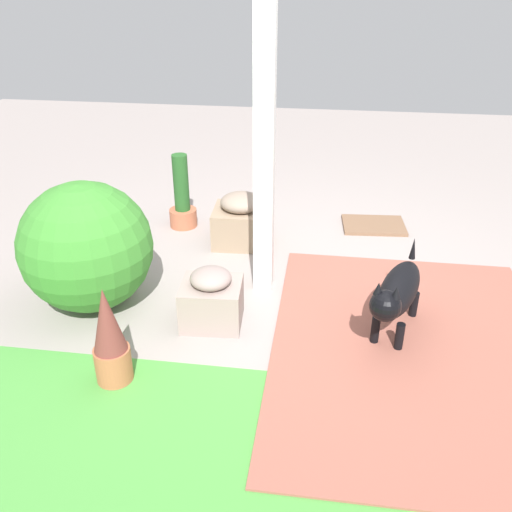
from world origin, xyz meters
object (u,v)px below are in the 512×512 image
object	(u,v)px
round_shrub	(86,247)
dog	(397,292)
porch_pillar	(264,158)
stone_planter_mid	(212,299)
terracotta_pot_spiky	(109,338)
stone_planter_nearest	(241,221)
terracotta_pot_tall	(182,201)
doormat	(374,225)

from	to	relation	value
round_shrub	dog	size ratio (longest dim) A/B	1.12
porch_pillar	round_shrub	bearing A→B (deg)	19.62
stone_planter_mid	terracotta_pot_spiky	bearing A→B (deg)	55.61
stone_planter_nearest	terracotta_pot_spiky	distance (m)	1.96
stone_planter_mid	terracotta_pot_tall	bearing A→B (deg)	-68.21
porch_pillar	stone_planter_mid	xyz separation A→B (m)	(0.28, 0.54, -0.83)
terracotta_pot_tall	terracotta_pot_spiky	xyz separation A→B (m)	(-0.16, 2.18, 0.05)
round_shrub	doormat	xyz separation A→B (m)	(-2.09, -1.63, -0.45)
terracotta_pot_spiky	doormat	xyz separation A→B (m)	(-1.64, -2.41, -0.28)
porch_pillar	terracotta_pot_spiky	bearing A→B (deg)	58.51
dog	doormat	xyz separation A→B (m)	(0.03, -1.73, -0.32)
terracotta_pot_spiky	dog	size ratio (longest dim) A/B	0.77
stone_planter_nearest	dog	bearing A→B (deg)	135.09
porch_pillar	doormat	size ratio (longest dim) A/B	3.52
porch_pillar	terracotta_pot_tall	xyz separation A→B (m)	(0.89, -0.98, -0.76)
porch_pillar	terracotta_pot_spiky	xyz separation A→B (m)	(0.74, 1.20, -0.72)
porch_pillar	doormat	bearing A→B (deg)	-126.63
round_shrub	dog	xyz separation A→B (m)	(-2.12, 0.09, -0.13)
porch_pillar	terracotta_pot_tall	distance (m)	1.53
terracotta_pot_spiky	porch_pillar	bearing A→B (deg)	-121.49
porch_pillar	round_shrub	size ratio (longest dim) A/B	2.20
round_shrub	dog	bearing A→B (deg)	177.51
porch_pillar	dog	size ratio (longest dim) A/B	2.47
dog	terracotta_pot_tall	bearing A→B (deg)	-39.27
doormat	stone_planter_nearest	bearing A→B (deg)	23.11
dog	stone_planter_mid	bearing A→B (deg)	1.25
porch_pillar	terracotta_pot_tall	world-z (taller)	porch_pillar
porch_pillar	stone_planter_mid	bearing A→B (deg)	62.30
round_shrub	terracotta_pot_tall	xyz separation A→B (m)	(-0.30, -1.40, -0.21)
round_shrub	dog	world-z (taller)	round_shrub
doormat	round_shrub	bearing A→B (deg)	38.04
dog	stone_planter_nearest	bearing A→B (deg)	-44.91
stone_planter_mid	terracotta_pot_tall	size ratio (longest dim) A/B	0.61
terracotta_pot_tall	stone_planter_mid	bearing A→B (deg)	111.79
stone_planter_mid	doormat	xyz separation A→B (m)	(-1.18, -1.75, -0.17)
porch_pillar	doormat	xyz separation A→B (m)	(-0.90, -1.21, -1.00)
terracotta_pot_tall	dog	xyz separation A→B (m)	(-1.82, 1.49, 0.08)
stone_planter_mid	doormat	bearing A→B (deg)	-124.06
doormat	terracotta_pot_tall	bearing A→B (deg)	7.44
dog	terracotta_pot_spiky	bearing A→B (deg)	22.32
stone_planter_nearest	stone_planter_mid	bearing A→B (deg)	90.21
stone_planter_mid	terracotta_pot_tall	distance (m)	1.64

